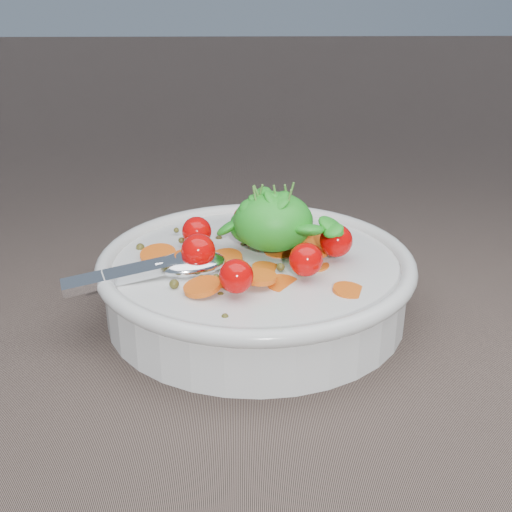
{
  "coord_description": "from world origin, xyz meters",
  "views": [
    {
      "loc": [
        -0.01,
        -0.51,
        0.29
      ],
      "look_at": [
        0.0,
        0.02,
        0.06
      ],
      "focal_mm": 45.0,
      "sensor_mm": 36.0,
      "label": 1
    }
  ],
  "objects": [
    {
      "name": "ground",
      "position": [
        0.0,
        0.0,
        0.0
      ],
      "size": [
        6.0,
        6.0,
        0.0
      ],
      "primitive_type": "plane",
      "color": "brown",
      "rests_on": "ground"
    },
    {
      "name": "napkin",
      "position": [
        0.04,
        0.16,
        0.0
      ],
      "size": [
        0.19,
        0.18,
        0.01
      ],
      "primitive_type": "cube",
      "rotation": [
        0.0,
        0.0,
        0.55
      ],
      "color": "white",
      "rests_on": "ground"
    },
    {
      "name": "bowl",
      "position": [
        0.0,
        0.02,
        0.03
      ],
      "size": [
        0.31,
        0.29,
        0.12
      ],
      "color": "silver",
      "rests_on": "ground"
    }
  ]
}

